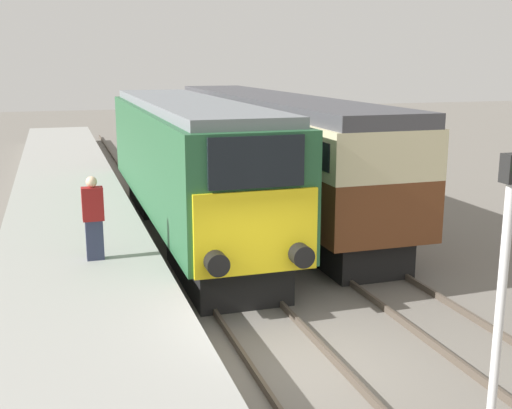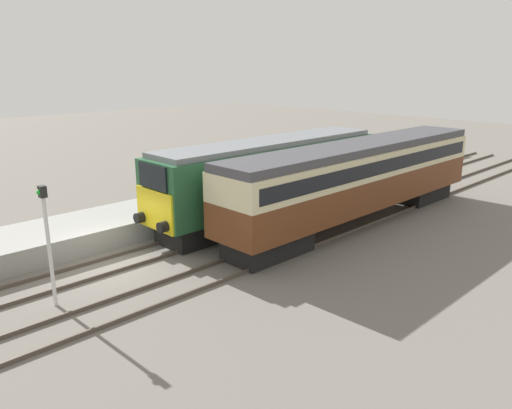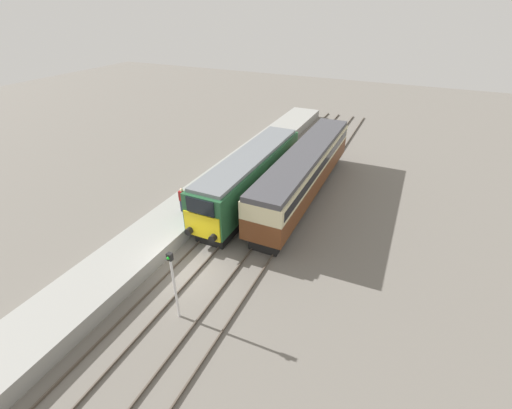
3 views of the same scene
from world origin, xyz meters
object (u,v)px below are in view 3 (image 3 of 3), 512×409
Objects in this scene: person_on_platform at (183,200)px; signal_post at (174,281)px; locomotive at (250,176)px; passenger_carriage at (305,169)px.

person_on_platform is 8.49m from signal_post.
locomotive is 3.49× the size of signal_post.
locomotive is 5.42m from person_on_platform.
locomotive reaches higher than passenger_carriage.
person_on_platform is at bearing -122.72° from locomotive.
locomotive is 11.78m from signal_post.
passenger_carriage is at bearing 83.19° from signal_post.
signal_post is at bearing -96.81° from passenger_carriage.
person_on_platform is (-2.92, -4.55, -0.39)m from locomotive.
locomotive is at bearing -142.82° from passenger_carriage.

